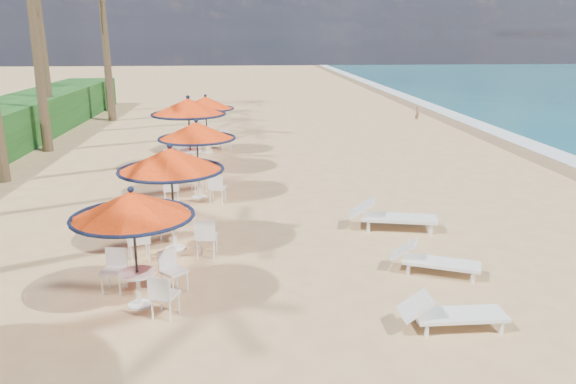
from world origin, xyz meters
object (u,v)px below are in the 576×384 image
lounger_mid (432,260)px  station_3 (187,116)px  lounger_far (390,215)px  station_0 (135,219)px  station_1 (169,173)px  station_2 (197,141)px  lounger_near (449,313)px  station_4 (207,108)px

lounger_mid → station_3: bearing=145.4°
lounger_far → station_0: bearing=-134.2°
station_1 → station_2: station_1 is taller
station_0 → lounger_far: (5.47, 3.63, -1.26)m
station_2 → lounger_mid: 7.94m
station_0 → lounger_far: station_0 is taller
lounger_near → station_0: bearing=166.0°
station_4 → lounger_near: station_4 is taller
station_0 → station_4: bearing=88.2°
station_1 → lounger_near: 6.48m
station_0 → station_2: 6.84m
lounger_mid → station_4: bearing=136.4°
lounger_far → lounger_mid: bearing=-74.1°
station_1 → station_2: 4.16m
lounger_far → station_1: bearing=-157.3°
lounger_near → lounger_mid: size_ratio=0.95×
station_3 → lounger_far: (5.51, -6.57, -1.61)m
lounger_near → lounger_mid: 2.26m
station_2 → station_3: bearing=99.5°
station_3 → station_4: 3.35m
lounger_near → lounger_far: bearing=86.6°
station_2 → lounger_far: 6.04m
station_3 → lounger_near: bearing=-65.5°
station_2 → station_4: size_ratio=0.99×
station_1 → lounger_near: (4.92, -3.95, -1.48)m
station_0 → station_4: size_ratio=0.93×
station_0 → station_1: bearing=84.3°
lounger_far → station_2: bearing=159.4°
station_0 → station_3: (-0.04, 10.20, 0.34)m
lounger_mid → lounger_near: bearing=-77.8°
lounger_near → station_1: bearing=141.1°
station_4 → lounger_near: (4.76, -14.80, -1.52)m
station_3 → station_4: size_ratio=1.13×
station_4 → lounger_far: bearing=-63.0°
lounger_near → station_3: bearing=114.4°
station_2 → station_4: (-0.10, 6.69, 0.09)m
station_2 → station_0: bearing=-94.4°
station_0 → lounger_mid: size_ratio=1.20×
station_1 → lounger_mid: 5.84m
station_0 → station_3: bearing=90.2°
station_0 → lounger_near: station_0 is taller
station_0 → lounger_near: bearing=-13.9°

